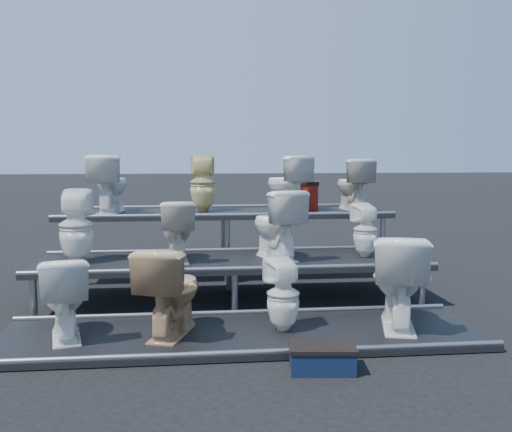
{
  "coord_description": "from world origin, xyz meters",
  "views": [
    {
      "loc": [
        -0.39,
        -6.15,
        1.62
      ],
      "look_at": [
        0.28,
        0.1,
        0.93
      ],
      "focal_mm": 40.0,
      "sensor_mm": 36.0,
      "label": 1
    }
  ],
  "objects": [
    {
      "name": "ground",
      "position": [
        0.0,
        0.0,
        0.0
      ],
      "size": [
        80.0,
        80.0,
        0.0
      ],
      "primitive_type": "plane",
      "color": "black",
      "rests_on": "ground"
    },
    {
      "name": "tier_front",
      "position": [
        0.0,
        -1.3,
        0.03
      ],
      "size": [
        4.2,
        1.2,
        0.06
      ],
      "primitive_type": "cube",
      "color": "black",
      "rests_on": "ground"
    },
    {
      "name": "tier_mid",
      "position": [
        0.0,
        0.0,
        0.23
      ],
      "size": [
        4.2,
        1.2,
        0.46
      ],
      "primitive_type": "cube",
      "color": "black",
      "rests_on": "ground"
    },
    {
      "name": "tier_back",
      "position": [
        0.0,
        1.3,
        0.43
      ],
      "size": [
        4.2,
        1.2,
        0.86
      ],
      "primitive_type": "cube",
      "color": "black",
      "rests_on": "ground"
    },
    {
      "name": "toilet_0",
      "position": [
        -1.5,
        -1.3,
        0.41
      ],
      "size": [
        0.55,
        0.76,
        0.7
      ],
      "primitive_type": "imported",
      "rotation": [
        0.0,
        0.0,
        3.38
      ],
      "color": "white",
      "rests_on": "tier_front"
    },
    {
      "name": "toilet_1",
      "position": [
        -0.61,
        -1.3,
        0.45
      ],
      "size": [
        0.65,
        0.86,
        0.78
      ],
      "primitive_type": "imported",
      "rotation": [
        0.0,
        0.0,
        2.83
      ],
      "color": "tan",
      "rests_on": "tier_front"
    },
    {
      "name": "toilet_2",
      "position": [
        0.37,
        -1.3,
        0.38
      ],
      "size": [
        0.36,
        0.37,
        0.65
      ],
      "primitive_type": "imported",
      "rotation": [
        0.0,
        0.0,
        3.43
      ],
      "color": "white",
      "rests_on": "tier_front"
    },
    {
      "name": "toilet_3",
      "position": [
        1.41,
        -1.3,
        0.48
      ],
      "size": [
        0.68,
        0.93,
        0.85
      ],
      "primitive_type": "imported",
      "rotation": [
        0.0,
        0.0,
        2.87
      ],
      "color": "white",
      "rests_on": "tier_front"
    },
    {
      "name": "toilet_4",
      "position": [
        -1.65,
        0.0,
        0.85
      ],
      "size": [
        0.36,
        0.37,
        0.78
      ],
      "primitive_type": "imported",
      "rotation": [
        0.0,
        0.0,
        3.17
      ],
      "color": "white",
      "rests_on": "tier_mid"
    },
    {
      "name": "toilet_5",
      "position": [
        -0.59,
        0.0,
        0.79
      ],
      "size": [
        0.42,
        0.68,
        0.66
      ],
      "primitive_type": "imported",
      "rotation": [
        0.0,
        0.0,
        3.23
      ],
      "color": "beige",
      "rests_on": "tier_mid"
    },
    {
      "name": "toilet_6",
      "position": [
        0.49,
        0.0,
        0.84
      ],
      "size": [
        0.64,
        0.85,
        0.77
      ],
      "primitive_type": "imported",
      "rotation": [
        0.0,
        0.0,
        3.46
      ],
      "color": "white",
      "rests_on": "tier_mid"
    },
    {
      "name": "toilet_7",
      "position": [
        1.5,
        0.0,
        0.76
      ],
      "size": [
        0.33,
        0.33,
        0.61
      ],
      "primitive_type": "imported",
      "rotation": [
        0.0,
        0.0,
        3.36
      ],
      "color": "white",
      "rests_on": "tier_mid"
    },
    {
      "name": "toilet_8",
      "position": [
        -1.48,
        1.3,
        1.23
      ],
      "size": [
        0.5,
        0.77,
        0.74
      ],
      "primitive_type": "imported",
      "rotation": [
        0.0,
        0.0,
        3.01
      ],
      "color": "white",
      "rests_on": "tier_back"
    },
    {
      "name": "toilet_9",
      "position": [
        -0.29,
        1.3,
        1.23
      ],
      "size": [
        0.34,
        0.35,
        0.74
      ],
      "primitive_type": "imported",
      "rotation": [
        0.0,
        0.0,
        3.12
      ],
      "color": "beige",
      "rests_on": "tier_back"
    },
    {
      "name": "toilet_10",
      "position": [
        0.82,
        1.3,
        1.22
      ],
      "size": [
        0.67,
        0.82,
        0.73
      ],
      "primitive_type": "imported",
      "rotation": [
        0.0,
        0.0,
        3.57
      ],
      "color": "white",
      "rests_on": "tier_back"
    },
    {
      "name": "toilet_11",
      "position": [
        1.72,
        1.3,
        1.2
      ],
      "size": [
        0.47,
        0.72,
        0.69
      ],
      "primitive_type": "imported",
      "rotation": [
        0.0,
        0.0,
        3.27
      ],
      "color": "beige",
      "rests_on": "tier_back"
    },
    {
      "name": "red_crate",
      "position": [
        1.04,
        1.47,
        1.03
      ],
      "size": [
        0.53,
        0.46,
        0.33
      ],
      "primitive_type": "cube",
      "rotation": [
        0.0,
        0.0,
        -0.2
      ],
      "color": "#9F2211",
      "rests_on": "tier_back"
    },
    {
      "name": "step_stool",
      "position": [
        0.54,
        -2.12,
        0.09
      ],
      "size": [
        0.5,
        0.33,
        0.17
      ],
      "primitive_type": "cube",
      "rotation": [
        0.0,
        0.0,
        -0.11
      ],
      "color": "black",
      "rests_on": "ground"
    }
  ]
}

